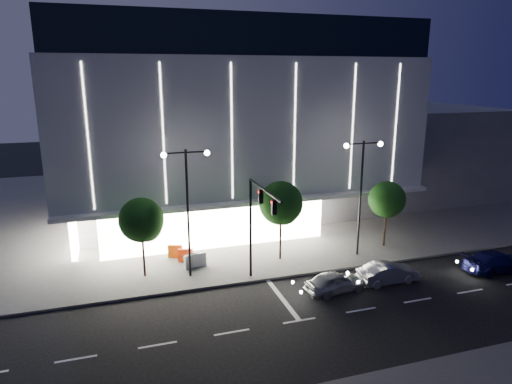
{
  "coord_description": "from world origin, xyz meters",
  "views": [
    {
      "loc": [
        -7.45,
        -23.07,
        13.74
      ],
      "look_at": [
        2.68,
        8.88,
        5.0
      ],
      "focal_mm": 32.0,
      "sensor_mm": 36.0,
      "label": 1
    }
  ],
  "objects": [
    {
      "name": "sidewalk_museum",
      "position": [
        5.0,
        24.0,
        0.07
      ],
      "size": [
        70.0,
        40.0,
        0.15
      ],
      "primitive_type": "cube",
      "color": "#474747",
      "rests_on": "ground"
    },
    {
      "name": "annex_building",
      "position": [
        26.0,
        24.0,
        5.0
      ],
      "size": [
        16.0,
        20.0,
        10.0
      ],
      "primitive_type": "cube",
      "color": "#4C4C51",
      "rests_on": "ground"
    },
    {
      "name": "street_lamp_east",
      "position": [
        10.0,
        6.0,
        5.96
      ],
      "size": [
        3.16,
        0.36,
        9.0
      ],
      "color": "black",
      "rests_on": "ground"
    },
    {
      "name": "barrier_b",
      "position": [
        -2.14,
        7.48,
        0.65
      ],
      "size": [
        1.11,
        0.31,
        1.0
      ],
      "primitive_type": "cube",
      "rotation": [
        0.0,
        0.0,
        0.06
      ],
      "color": "white",
      "rests_on": "sidewalk_museum"
    },
    {
      "name": "car_third",
      "position": [
        18.07,
        0.55,
        0.73
      ],
      "size": [
        5.04,
        2.07,
        1.46
      ],
      "primitive_type": "imported",
      "rotation": [
        0.0,
        0.0,
        1.58
      ],
      "color": "#161755",
      "rests_on": "ground"
    },
    {
      "name": "tree_left",
      "position": [
        -5.97,
        7.02,
        4.03
      ],
      "size": [
        3.02,
        3.02,
        5.72
      ],
      "color": "black",
      "rests_on": "ground"
    },
    {
      "name": "tree_right",
      "position": [
        13.03,
        7.02,
        3.88
      ],
      "size": [
        2.91,
        2.91,
        5.51
      ],
      "color": "black",
      "rests_on": "ground"
    },
    {
      "name": "car_lead",
      "position": [
        5.56,
        1.09,
        0.7
      ],
      "size": [
        4.27,
        2.18,
        1.39
      ],
      "primitive_type": "imported",
      "rotation": [
        0.0,
        0.0,
        1.71
      ],
      "color": "gray",
      "rests_on": "ground"
    },
    {
      "name": "traffic_mast",
      "position": [
        1.0,
        3.34,
        5.03
      ],
      "size": [
        0.33,
        5.89,
        7.07
      ],
      "color": "black",
      "rests_on": "ground"
    },
    {
      "name": "tree_mid",
      "position": [
        4.03,
        7.02,
        4.33
      ],
      "size": [
        3.25,
        3.25,
        6.15
      ],
      "color": "black",
      "rests_on": "ground"
    },
    {
      "name": "car_second",
      "position": [
        9.62,
        1.27,
        0.7
      ],
      "size": [
        4.26,
        1.58,
        1.39
      ],
      "primitive_type": "imported",
      "rotation": [
        0.0,
        0.0,
        1.6
      ],
      "color": "#AEB0B6",
      "rests_on": "ground"
    },
    {
      "name": "barrier_c",
      "position": [
        -2.91,
        8.57,
        0.65
      ],
      "size": [
        1.13,
        0.53,
        1.0
      ],
      "primitive_type": "cube",
      "rotation": [
        0.0,
        0.0,
        -0.27
      ],
      "color": "red",
      "rests_on": "sidewalk_museum"
    },
    {
      "name": "ground",
      "position": [
        0.0,
        0.0,
        0.0
      ],
      "size": [
        160.0,
        160.0,
        0.0
      ],
      "primitive_type": "plane",
      "color": "black",
      "rests_on": "ground"
    },
    {
      "name": "street_lamp_west",
      "position": [
        -3.0,
        6.0,
        5.96
      ],
      "size": [
        3.16,
        0.36,
        9.0
      ],
      "color": "black",
      "rests_on": "ground"
    },
    {
      "name": "barrier_d",
      "position": [
        -2.7,
        7.39,
        0.65
      ],
      "size": [
        1.1,
        0.69,
        1.0
      ],
      "primitive_type": "cube",
      "rotation": [
        0.0,
        0.0,
        0.43
      ],
      "color": "silver",
      "rests_on": "sidewalk_museum"
    },
    {
      "name": "barrier_a",
      "position": [
        -3.53,
        9.61,
        0.65
      ],
      "size": [
        1.12,
        0.58,
        1.0
      ],
      "primitive_type": "cube",
      "rotation": [
        0.0,
        0.0,
        -0.32
      ],
      "color": "#C65C0B",
      "rests_on": "sidewalk_museum"
    },
    {
      "name": "museum",
      "position": [
        2.98,
        22.31,
        9.27
      ],
      "size": [
        30.0,
        25.8,
        18.0
      ],
      "color": "#4C4C51",
      "rests_on": "ground"
    }
  ]
}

